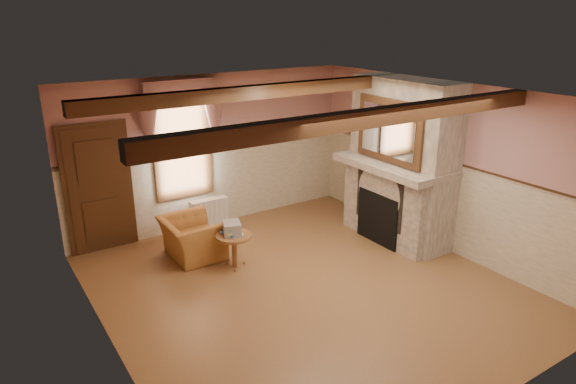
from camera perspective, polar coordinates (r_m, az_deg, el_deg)
floor at (r=7.65m, az=2.00°, el=-10.50°), size 5.50×6.00×0.01m
ceiling at (r=6.72m, az=2.28°, el=10.72°), size 5.50×6.00×0.01m
wall_back at (r=9.55m, az=-8.34°, el=4.53°), size 5.50×0.02×2.80m
wall_front at (r=5.14m, az=22.14°, el=-10.09°), size 5.50×0.02×2.80m
wall_left at (r=6.02m, az=-19.89°, el=-5.44°), size 0.02×6.00×2.80m
wall_right at (r=8.87m, az=16.82°, el=2.75°), size 0.02×6.00×2.80m
wainscot at (r=7.31m, az=2.07°, el=-5.39°), size 5.50×6.00×1.50m
chair_rail at (r=7.03m, az=2.14°, el=0.18°), size 5.50×6.00×0.08m
firebox at (r=9.03m, az=10.26°, el=-2.81°), size 0.20×0.95×0.90m
armchair at (r=8.55m, az=-10.60°, el=-5.04°), size 0.88×1.01×0.65m
side_table at (r=8.13m, az=-5.96°, el=-6.52°), size 0.59×0.59×0.55m
book_stack at (r=7.99m, az=-6.26°, el=-4.04°), size 0.35×0.39×0.20m
radiator at (r=9.53m, az=-8.73°, el=-2.50°), size 0.70×0.20×0.60m
bowl at (r=9.01m, az=10.90°, el=3.90°), size 0.34×0.34×0.08m
mantel_clock at (r=9.27m, az=9.27°, el=4.80°), size 0.14×0.24×0.20m
oil_lamp at (r=9.11m, az=10.17°, el=4.75°), size 0.11×0.11×0.28m
candle_red at (r=8.40m, az=15.24°, el=2.70°), size 0.06×0.06×0.16m
jar_yellow at (r=8.69m, az=13.02°, el=3.31°), size 0.06×0.06×0.12m
fireplace at (r=9.02m, az=12.59°, el=3.38°), size 0.85×2.00×2.80m
mantel at (r=8.90m, az=11.75°, el=2.97°), size 1.05×2.05×0.12m
overmantel_mirror at (r=8.63m, az=11.15°, el=6.68°), size 0.06×1.44×1.04m
door at (r=8.96m, az=-20.28°, el=0.18°), size 1.10×0.10×2.10m
window at (r=9.24m, az=-11.71°, el=5.43°), size 1.06×0.08×2.02m
window_drapes at (r=9.04m, az=-11.75°, el=9.01°), size 1.30×0.14×1.40m
ceiling_beam_front at (r=5.81m, az=9.21°, el=8.14°), size 5.50×0.18×0.20m
ceiling_beam_back at (r=7.73m, az=-2.99°, el=11.08°), size 5.50×0.18×0.20m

